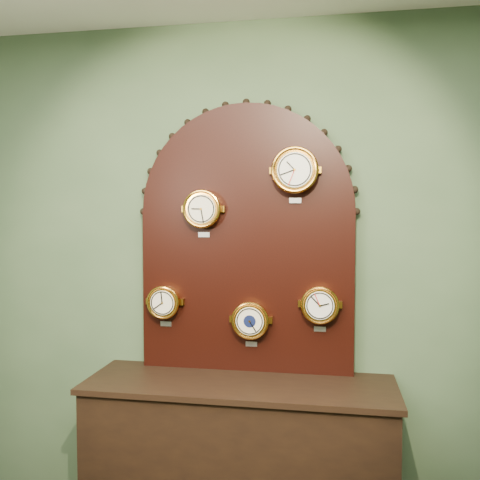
% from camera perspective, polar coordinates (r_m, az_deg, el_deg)
% --- Properties ---
extents(wall_back, '(4.00, 0.00, 4.00)m').
position_cam_1_polar(wall_back, '(2.98, 0.83, -3.20)').
color(wall_back, '#445C3F').
rests_on(wall_back, ground).
extents(shop_counter, '(1.60, 0.50, 0.80)m').
position_cam_1_polar(shop_counter, '(3.01, -0.07, -23.08)').
color(shop_counter, black).
rests_on(shop_counter, ground_plane).
extents(display_board, '(1.26, 0.06, 1.53)m').
position_cam_1_polar(display_board, '(2.92, 0.68, 1.11)').
color(display_board, black).
rests_on(display_board, shop_counter).
extents(roman_clock, '(0.21, 0.08, 0.27)m').
position_cam_1_polar(roman_clock, '(2.90, -4.14, 3.41)').
color(roman_clock, gold).
rests_on(roman_clock, display_board).
extents(arabic_clock, '(0.25, 0.08, 0.30)m').
position_cam_1_polar(arabic_clock, '(2.83, 6.06, 7.62)').
color(arabic_clock, gold).
rests_on(arabic_clock, display_board).
extents(hygrometer, '(0.19, 0.08, 0.24)m').
position_cam_1_polar(hygrometer, '(3.01, -8.33, -6.75)').
color(hygrometer, gold).
rests_on(hygrometer, display_board).
extents(barometer, '(0.21, 0.08, 0.26)m').
position_cam_1_polar(barometer, '(2.91, 1.16, -8.79)').
color(barometer, gold).
rests_on(barometer, display_board).
extents(tide_clock, '(0.21, 0.08, 0.26)m').
position_cam_1_polar(tide_clock, '(2.86, 8.77, -7.03)').
color(tide_clock, gold).
rests_on(tide_clock, display_board).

